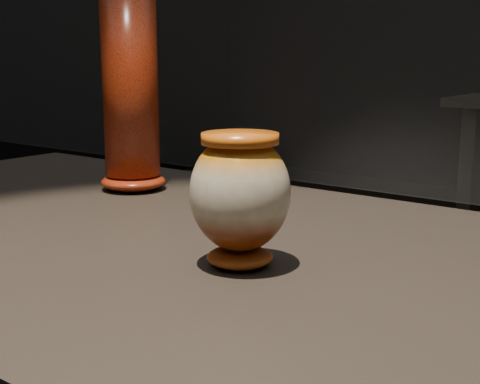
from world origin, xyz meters
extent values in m
cube|color=black|center=(0.00, 0.00, 0.88)|extent=(2.00, 0.80, 0.05)
ellipsoid|color=#6D2809|center=(-0.06, -0.06, 0.91)|extent=(0.10, 0.10, 0.02)
ellipsoid|color=beige|center=(-0.06, -0.06, 0.99)|extent=(0.15, 0.15, 0.14)
cylinder|color=orange|center=(-0.06, -0.06, 1.05)|extent=(0.11, 0.11, 0.01)
ellipsoid|color=#B0400B|center=(-0.49, 0.19, 0.92)|extent=(0.14, 0.14, 0.03)
cylinder|color=#B0400B|center=(-0.49, 0.19, 1.10)|extent=(0.11, 0.11, 0.34)
cube|color=black|center=(-0.83, 3.35, 0.42)|extent=(0.08, 0.50, 0.85)
camera|label=1|loc=(0.41, -0.67, 1.15)|focal=50.00mm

